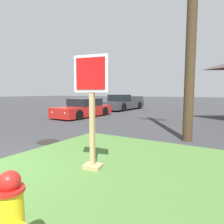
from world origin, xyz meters
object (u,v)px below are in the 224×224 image
fire_hydrant (11,222)px  stop_sign (92,115)px  pickup_truck_charcoal (123,103)px  manhole_cover (48,142)px  parked_sedan_red (84,109)px

fire_hydrant → stop_sign: (-0.75, 2.18, 0.71)m
stop_sign → pickup_truck_charcoal: bearing=115.5°
stop_sign → pickup_truck_charcoal: (-6.48, 13.58, -0.59)m
fire_hydrant → manhole_cover: bearing=136.0°
stop_sign → fire_hydrant: bearing=-71.1°
pickup_truck_charcoal → parked_sedan_red: bearing=-87.5°
stop_sign → pickup_truck_charcoal: stop_sign is taller
manhole_cover → pickup_truck_charcoal: 12.93m
fire_hydrant → pickup_truck_charcoal: size_ratio=0.16×
fire_hydrant → stop_sign: stop_sign is taller
stop_sign → manhole_cover: bearing=156.4°
fire_hydrant → stop_sign: bearing=108.9°
fire_hydrant → parked_sedan_red: parked_sedan_red is taller
parked_sedan_red → pickup_truck_charcoal: bearing=92.5°
fire_hydrant → pickup_truck_charcoal: (-7.23, 15.77, 0.12)m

